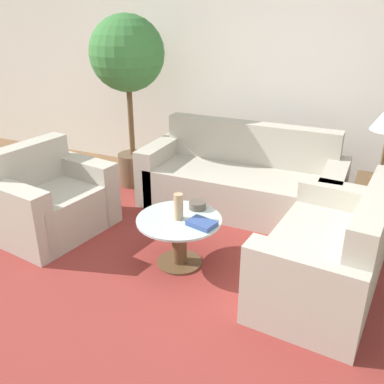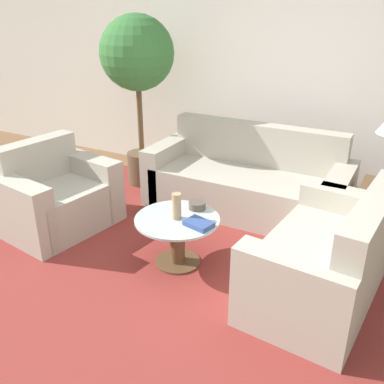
# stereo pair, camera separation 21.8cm
# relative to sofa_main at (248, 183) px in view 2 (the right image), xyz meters

# --- Properties ---
(ground_plane) EXTENTS (14.00, 14.00, 0.00)m
(ground_plane) POSITION_rel_sofa_main_xyz_m (-0.09, -1.85, -0.29)
(ground_plane) COLOR brown
(wall_back) EXTENTS (10.00, 0.06, 2.60)m
(wall_back) POSITION_rel_sofa_main_xyz_m (-0.09, 0.82, 1.01)
(wall_back) COLOR white
(wall_back) RESTS_ON ground_plane
(rug) EXTENTS (3.58, 3.33, 0.01)m
(rug) POSITION_rel_sofa_main_xyz_m (-0.12, -1.24, -0.28)
(rug) COLOR maroon
(rug) RESTS_ON ground_plane
(sofa_main) EXTENTS (2.03, 0.80, 0.86)m
(sofa_main) POSITION_rel_sofa_main_xyz_m (0.00, 0.00, 0.00)
(sofa_main) COLOR #B2AD9E
(sofa_main) RESTS_ON ground_plane
(armchair) EXTENTS (0.87, 1.09, 0.83)m
(armchair) POSITION_rel_sofa_main_xyz_m (-1.47, -1.23, 0.00)
(armchair) COLOR #B2AD9E
(armchair) RESTS_ON ground_plane
(loveseat) EXTENTS (0.88, 1.46, 0.84)m
(loveseat) POSITION_rel_sofa_main_xyz_m (1.07, -1.09, 0.00)
(loveseat) COLOR #B2AD9E
(loveseat) RESTS_ON ground_plane
(coffee_table) EXTENTS (0.69, 0.69, 0.42)m
(coffee_table) POSITION_rel_sofa_main_xyz_m (-0.12, -1.24, -0.02)
(coffee_table) COLOR brown
(coffee_table) RESTS_ON ground_plane
(side_table) EXTENTS (0.37, 0.37, 0.57)m
(side_table) POSITION_rel_sofa_main_xyz_m (1.28, -0.10, -0.00)
(side_table) COLOR brown
(side_table) RESTS_ON ground_plane
(potted_plant) EXTENTS (0.80, 0.80, 1.90)m
(potted_plant) POSITION_rel_sofa_main_xyz_m (-1.36, 0.06, 1.10)
(potted_plant) COLOR brown
(potted_plant) RESTS_ON ground_plane
(vase) EXTENTS (0.07, 0.07, 0.22)m
(vase) POSITION_rel_sofa_main_xyz_m (-0.12, -1.25, 0.24)
(vase) COLOR tan
(vase) RESTS_ON coffee_table
(bowl) EXTENTS (0.14, 0.14, 0.06)m
(bowl) POSITION_rel_sofa_main_xyz_m (-0.06, -1.01, 0.16)
(bowl) COLOR brown
(bowl) RESTS_ON coffee_table
(book_stack) EXTENTS (0.24, 0.19, 0.04)m
(book_stack) POSITION_rel_sofa_main_xyz_m (0.09, -1.28, 0.15)
(book_stack) COLOR #334C8C
(book_stack) RESTS_ON coffee_table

